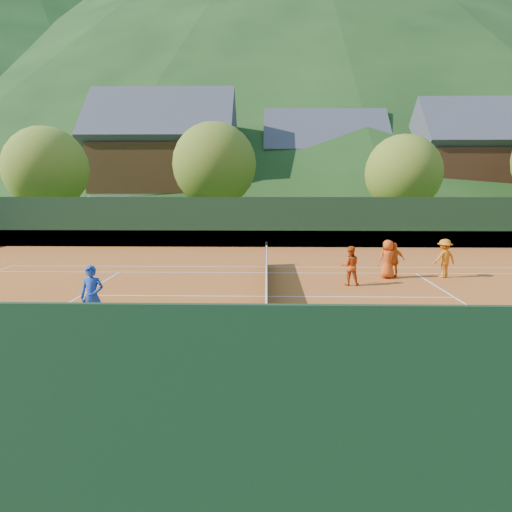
{
  "coord_description": "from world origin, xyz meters",
  "views": [
    {
      "loc": [
        0.0,
        -15.2,
        3.9
      ],
      "look_at": [
        -0.35,
        0.0,
        1.42
      ],
      "focal_mm": 32.0,
      "sensor_mm": 36.0,
      "label": 1
    }
  ],
  "objects_px": {
    "student_a": "(350,266)",
    "student_c": "(387,259)",
    "student_b": "(394,260)",
    "student_d": "(444,258)",
    "chalet_left": "(165,164)",
    "tennis_net": "(266,282)",
    "chalet_mid": "(323,172)",
    "coach": "(92,297)",
    "chalet_right": "(474,168)"
  },
  "relations": [
    {
      "from": "student_a",
      "to": "student_c",
      "type": "distance_m",
      "value": 2.18
    },
    {
      "from": "student_b",
      "to": "student_c",
      "type": "distance_m",
      "value": 0.31
    },
    {
      "from": "student_b",
      "to": "student_d",
      "type": "bearing_deg",
      "value": 177.61
    },
    {
      "from": "student_a",
      "to": "chalet_left",
      "type": "bearing_deg",
      "value": -64.56
    },
    {
      "from": "tennis_net",
      "to": "chalet_mid",
      "type": "distance_m",
      "value": 34.81
    },
    {
      "from": "coach",
      "to": "chalet_mid",
      "type": "height_order",
      "value": "chalet_mid"
    },
    {
      "from": "student_a",
      "to": "tennis_net",
      "type": "distance_m",
      "value": 3.67
    },
    {
      "from": "student_a",
      "to": "student_c",
      "type": "height_order",
      "value": "student_c"
    },
    {
      "from": "student_c",
      "to": "chalet_right",
      "type": "relative_size",
      "value": 0.13
    },
    {
      "from": "coach",
      "to": "student_d",
      "type": "bearing_deg",
      "value": 26.87
    },
    {
      "from": "coach",
      "to": "student_b",
      "type": "xyz_separation_m",
      "value": [
        9.86,
        6.66,
        -0.12
      ]
    },
    {
      "from": "tennis_net",
      "to": "chalet_mid",
      "type": "relative_size",
      "value": 0.95
    },
    {
      "from": "coach",
      "to": "student_a",
      "type": "xyz_separation_m",
      "value": [
        7.82,
        5.3,
        -0.1
      ]
    },
    {
      "from": "student_b",
      "to": "student_d",
      "type": "xyz_separation_m",
      "value": [
        2.07,
        0.14,
        0.07
      ]
    },
    {
      "from": "tennis_net",
      "to": "coach",
      "type": "bearing_deg",
      "value": -143.32
    },
    {
      "from": "chalet_mid",
      "to": "tennis_net",
      "type": "bearing_deg",
      "value": -100.01
    },
    {
      "from": "tennis_net",
      "to": "chalet_mid",
      "type": "height_order",
      "value": "chalet_mid"
    },
    {
      "from": "chalet_left",
      "to": "student_c",
      "type": "bearing_deg",
      "value": -60.96
    },
    {
      "from": "student_b",
      "to": "chalet_left",
      "type": "bearing_deg",
      "value": -66.83
    },
    {
      "from": "student_b",
      "to": "student_c",
      "type": "bearing_deg",
      "value": 5.45
    },
    {
      "from": "student_a",
      "to": "coach",
      "type": "bearing_deg",
      "value": 34.53
    },
    {
      "from": "student_b",
      "to": "coach",
      "type": "bearing_deg",
      "value": 27.65
    },
    {
      "from": "coach",
      "to": "student_a",
      "type": "distance_m",
      "value": 9.45
    },
    {
      "from": "student_b",
      "to": "chalet_right",
      "type": "bearing_deg",
      "value": -125.3
    },
    {
      "from": "coach",
      "to": "chalet_left",
      "type": "xyz_separation_m",
      "value": [
        -5.35,
        33.47,
        4.78
      ]
    },
    {
      "from": "student_a",
      "to": "chalet_right",
      "type": "bearing_deg",
      "value": -120.48
    },
    {
      "from": "tennis_net",
      "to": "student_b",
      "type": "bearing_deg",
      "value": 31.57
    },
    {
      "from": "student_d",
      "to": "student_b",
      "type": "bearing_deg",
      "value": -15.18
    },
    {
      "from": "student_c",
      "to": "chalet_right",
      "type": "bearing_deg",
      "value": -133.04
    },
    {
      "from": "coach",
      "to": "tennis_net",
      "type": "distance_m",
      "value": 5.81
    },
    {
      "from": "chalet_right",
      "to": "student_c",
      "type": "bearing_deg",
      "value": -119.32
    },
    {
      "from": "student_b",
      "to": "tennis_net",
      "type": "height_order",
      "value": "student_b"
    },
    {
      "from": "coach",
      "to": "chalet_left",
      "type": "distance_m",
      "value": 34.23
    },
    {
      "from": "chalet_right",
      "to": "student_b",
      "type": "bearing_deg",
      "value": -118.9
    },
    {
      "from": "student_d",
      "to": "chalet_left",
      "type": "xyz_separation_m",
      "value": [
        -17.27,
        26.66,
        4.83
      ]
    },
    {
      "from": "chalet_left",
      "to": "chalet_mid",
      "type": "bearing_deg",
      "value": 14.04
    },
    {
      "from": "student_d",
      "to": "chalet_right",
      "type": "height_order",
      "value": "chalet_right"
    },
    {
      "from": "coach",
      "to": "chalet_right",
      "type": "bearing_deg",
      "value": 50.76
    },
    {
      "from": "chalet_left",
      "to": "student_b",
      "type": "bearing_deg",
      "value": -60.43
    },
    {
      "from": "student_b",
      "to": "student_c",
      "type": "height_order",
      "value": "student_c"
    },
    {
      "from": "chalet_right",
      "to": "student_d",
      "type": "bearing_deg",
      "value": -115.52
    },
    {
      "from": "student_d",
      "to": "chalet_right",
      "type": "xyz_separation_m",
      "value": [
        12.73,
        26.66,
        4.45
      ]
    },
    {
      "from": "student_c",
      "to": "tennis_net",
      "type": "height_order",
      "value": "student_c"
    },
    {
      "from": "student_a",
      "to": "tennis_net",
      "type": "height_order",
      "value": "student_a"
    },
    {
      "from": "student_c",
      "to": "chalet_mid",
      "type": "xyz_separation_m",
      "value": [
        1.09,
        30.86,
        4.18
      ]
    },
    {
      "from": "student_c",
      "to": "chalet_mid",
      "type": "height_order",
      "value": "chalet_mid"
    },
    {
      "from": "student_a",
      "to": "student_b",
      "type": "bearing_deg",
      "value": -145.88
    },
    {
      "from": "student_b",
      "to": "student_c",
      "type": "xyz_separation_m",
      "value": [
        -0.29,
        -0.06,
        0.06
      ]
    },
    {
      "from": "coach",
      "to": "tennis_net",
      "type": "xyz_separation_m",
      "value": [
        4.65,
        3.47,
        -0.35
      ]
    },
    {
      "from": "student_a",
      "to": "student_c",
      "type": "relative_size",
      "value": 0.95
    }
  ]
}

